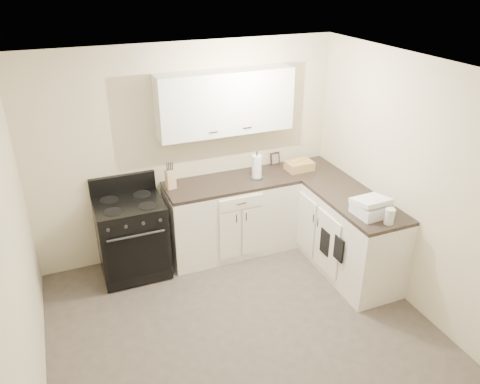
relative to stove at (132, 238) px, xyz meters
name	(u,v)px	position (x,y,z in m)	size (l,w,h in m)	color
floor	(247,338)	(0.78, -1.48, -0.46)	(3.60, 3.60, 0.00)	#473F38
ceiling	(249,76)	(0.78, -1.48, 2.04)	(3.60, 3.60, 0.00)	white
wall_back	(187,153)	(0.78, 0.32, 0.79)	(3.60, 3.60, 0.00)	beige
wall_right	(418,190)	(2.58, -1.48, 0.79)	(3.60, 3.60, 0.00)	beige
wall_left	(15,273)	(-1.02, -1.48, 0.79)	(3.60, 3.60, 0.00)	beige
base_cabinets_back	(231,218)	(1.20, 0.02, -0.01)	(1.55, 0.60, 0.90)	white
base_cabinets_right	(336,226)	(2.28, -0.63, -0.01)	(0.60, 1.90, 0.90)	white
countertop_back	(231,183)	(1.20, 0.02, 0.46)	(1.55, 0.60, 0.04)	black
countertop_right	(340,190)	(2.28, -0.63, 0.46)	(0.60, 1.90, 0.04)	black
upper_cabinets	(225,102)	(1.20, 0.18, 1.38)	(1.55, 0.30, 0.70)	white
stove	(132,238)	(0.00, 0.00, 0.00)	(0.73, 0.63, 0.89)	black
knife_block	(171,179)	(0.51, 0.11, 0.59)	(0.10, 0.09, 0.22)	#D4B782
paper_towel	(257,167)	(1.52, 0.00, 0.62)	(0.12, 0.12, 0.28)	white
picture_frame	(275,159)	(1.90, 0.28, 0.56)	(0.13, 0.02, 0.16)	black
wicker_basket	(299,166)	(2.10, 0.02, 0.53)	(0.33, 0.22, 0.11)	tan
countertop_grill	(371,209)	(2.23, -1.25, 0.54)	(0.33, 0.30, 0.12)	white
glass_jar	(390,216)	(2.28, -1.48, 0.56)	(0.10, 0.10, 0.16)	silver
oven_mitt_near	(339,249)	(1.96, -1.16, 0.07)	(0.02, 0.16, 0.27)	black
oven_mitt_far	(325,242)	(1.96, -0.90, 0.00)	(0.02, 0.17, 0.29)	black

